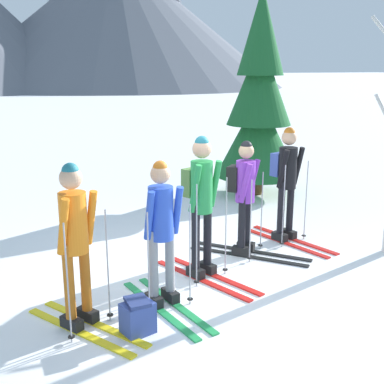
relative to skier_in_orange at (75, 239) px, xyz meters
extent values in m
plane|color=white|center=(1.72, 0.57, -0.99)|extent=(400.00, 400.00, 0.00)
cube|color=yellow|center=(0.14, -0.02, -0.98)|extent=(0.86, 1.40, 0.02)
cube|color=yellow|center=(-0.05, -0.13, -0.98)|extent=(0.86, 1.40, 0.02)
cube|color=black|center=(0.09, 0.06, -0.91)|extent=(0.23, 0.28, 0.12)
cylinder|color=#B76019|center=(0.09, 0.06, -0.45)|extent=(0.11, 0.11, 0.84)
cube|color=black|center=(-0.10, -0.05, -0.91)|extent=(0.23, 0.28, 0.12)
cylinder|color=#B76019|center=(-0.10, -0.05, -0.45)|extent=(0.11, 0.11, 0.84)
cylinder|color=orange|center=(-0.01, 0.01, 0.17)|extent=(0.28, 0.28, 0.63)
sphere|color=tan|center=(-0.01, 0.01, 0.64)|extent=(0.23, 0.23, 0.23)
sphere|color=#1E6B7A|center=(-0.01, 0.01, 0.71)|extent=(0.17, 0.17, 0.17)
cylinder|color=orange|center=(0.18, 0.05, 0.19)|extent=(0.17, 0.22, 0.60)
cylinder|color=orange|center=(-0.13, -0.13, 0.19)|extent=(0.17, 0.22, 0.60)
cylinder|color=#A5A5AD|center=(0.32, -0.01, -0.35)|extent=(0.02, 0.02, 1.26)
cylinder|color=black|center=(0.32, -0.01, -0.93)|extent=(0.07, 0.07, 0.01)
cylinder|color=#A5A5AD|center=(-0.15, -0.28, -0.35)|extent=(0.02, 0.02, 1.26)
cylinder|color=black|center=(-0.15, -0.28, -0.93)|extent=(0.07, 0.07, 0.01)
cube|color=green|center=(1.10, 0.02, -0.98)|extent=(0.36, 1.61, 0.02)
cube|color=green|center=(0.88, -0.02, -0.98)|extent=(0.36, 1.61, 0.02)
cube|color=black|center=(1.08, 0.12, -0.91)|extent=(0.15, 0.27, 0.12)
cylinder|color=gray|center=(1.08, 0.12, -0.46)|extent=(0.11, 0.11, 0.81)
cube|color=black|center=(0.86, 0.08, -0.91)|extent=(0.15, 0.27, 0.12)
cylinder|color=gray|center=(0.86, 0.08, -0.46)|extent=(0.11, 0.11, 0.81)
cylinder|color=blue|center=(0.97, 0.10, 0.13)|extent=(0.28, 0.28, 0.61)
sphere|color=tan|center=(0.97, 0.10, 0.57)|extent=(0.22, 0.22, 0.22)
sphere|color=#B76019|center=(0.97, 0.10, 0.64)|extent=(0.16, 0.16, 0.16)
cylinder|color=blue|center=(1.16, 0.07, 0.14)|extent=(0.11, 0.21, 0.58)
cylinder|color=blue|center=(0.81, 0.01, 0.14)|extent=(0.11, 0.21, 0.58)
cylinder|color=#A5A5AD|center=(1.27, -0.03, -0.38)|extent=(0.02, 0.02, 1.21)
cylinder|color=black|center=(1.27, -0.03, -0.93)|extent=(0.07, 0.07, 0.01)
cylinder|color=#A5A5AD|center=(0.74, -0.12, -0.38)|extent=(0.02, 0.02, 1.21)
cylinder|color=black|center=(0.74, -0.12, -0.93)|extent=(0.07, 0.07, 0.01)
cube|color=red|center=(1.86, 0.57, -0.98)|extent=(0.66, 1.60, 0.02)
cube|color=red|center=(1.66, 0.49, -0.98)|extent=(0.66, 1.60, 0.02)
cube|color=black|center=(1.83, 0.66, -0.91)|extent=(0.19, 0.28, 0.12)
cylinder|color=black|center=(1.83, 0.66, -0.42)|extent=(0.11, 0.11, 0.89)
cube|color=black|center=(1.62, 0.58, -0.91)|extent=(0.19, 0.28, 0.12)
cylinder|color=black|center=(1.62, 0.58, -0.42)|extent=(0.11, 0.11, 0.89)
cylinder|color=#238C42|center=(1.73, 0.62, 0.23)|extent=(0.28, 0.28, 0.66)
sphere|color=tan|center=(1.73, 0.62, 0.72)|extent=(0.24, 0.24, 0.24)
sphere|color=#1E6B7A|center=(1.73, 0.62, 0.79)|extent=(0.18, 0.18, 0.18)
cylinder|color=#238C42|center=(1.92, 0.63, 0.25)|extent=(0.15, 0.22, 0.63)
cylinder|color=#238C42|center=(1.58, 0.50, 0.25)|extent=(0.15, 0.22, 0.63)
cylinder|color=#A5A5AD|center=(2.04, 0.55, -0.32)|extent=(0.02, 0.02, 1.33)
cylinder|color=black|center=(2.04, 0.55, -0.93)|extent=(0.07, 0.07, 0.01)
cylinder|color=#A5A5AD|center=(1.53, 0.36, -0.32)|extent=(0.02, 0.02, 1.33)
cylinder|color=black|center=(1.53, 0.36, -0.93)|extent=(0.07, 0.07, 0.01)
cube|color=#4C7238|center=(1.67, 0.78, 0.26)|extent=(0.30, 0.24, 0.36)
cube|color=black|center=(2.78, 1.07, -0.98)|extent=(1.25, 1.40, 0.02)
cube|color=black|center=(2.62, 0.93, -0.98)|extent=(1.25, 1.40, 0.02)
cube|color=black|center=(2.72, 1.15, -0.91)|extent=(0.25, 0.27, 0.12)
cylinder|color=black|center=(2.72, 1.15, -0.47)|extent=(0.11, 0.11, 0.80)
cube|color=black|center=(2.55, 1.00, -0.91)|extent=(0.25, 0.27, 0.12)
cylinder|color=black|center=(2.55, 1.00, -0.47)|extent=(0.11, 0.11, 0.80)
cylinder|color=purple|center=(2.63, 1.08, 0.11)|extent=(0.28, 0.28, 0.60)
sphere|color=tan|center=(2.63, 1.08, 0.56)|extent=(0.22, 0.22, 0.22)
sphere|color=black|center=(2.63, 1.08, 0.62)|extent=(0.16, 0.16, 0.16)
cylinder|color=purple|center=(2.81, 1.15, 0.13)|extent=(0.19, 0.20, 0.57)
cylinder|color=purple|center=(2.54, 0.91, 0.13)|extent=(0.19, 0.20, 0.57)
cylinder|color=#A5A5AD|center=(2.96, 1.12, -0.39)|extent=(0.02, 0.02, 1.20)
cylinder|color=black|center=(2.96, 1.12, -0.93)|extent=(0.07, 0.07, 0.01)
cylinder|color=#A5A5AD|center=(2.55, 0.76, -0.39)|extent=(0.02, 0.02, 1.20)
cylinder|color=black|center=(2.55, 0.76, -0.93)|extent=(0.07, 0.07, 0.01)
cube|color=black|center=(2.52, 1.20, 0.14)|extent=(0.30, 0.29, 0.36)
cube|color=red|center=(3.65, 1.24, -0.98)|extent=(0.52, 1.64, 0.02)
cube|color=red|center=(3.44, 1.19, -0.98)|extent=(0.52, 1.64, 0.02)
cube|color=black|center=(3.63, 1.34, -0.91)|extent=(0.17, 0.28, 0.12)
cylinder|color=black|center=(3.63, 1.34, -0.44)|extent=(0.11, 0.11, 0.86)
cube|color=black|center=(3.42, 1.28, -0.91)|extent=(0.17, 0.28, 0.12)
cylinder|color=black|center=(3.42, 1.28, -0.44)|extent=(0.11, 0.11, 0.86)
cylinder|color=black|center=(3.52, 1.31, 0.19)|extent=(0.28, 0.28, 0.64)
sphere|color=tan|center=(3.52, 1.31, 0.66)|extent=(0.23, 0.23, 0.23)
sphere|color=#B76019|center=(3.52, 1.31, 0.73)|extent=(0.17, 0.17, 0.17)
cylinder|color=black|center=(3.71, 1.30, 0.21)|extent=(0.13, 0.22, 0.61)
cylinder|color=black|center=(3.36, 1.21, 0.21)|extent=(0.13, 0.22, 0.61)
cylinder|color=#A5A5AD|center=(3.83, 1.21, -0.34)|extent=(0.02, 0.02, 1.29)
cylinder|color=black|center=(3.83, 1.21, -0.93)|extent=(0.07, 0.07, 0.01)
cylinder|color=#A5A5AD|center=(3.31, 1.07, -0.34)|extent=(0.02, 0.02, 1.29)
cylinder|color=black|center=(3.31, 1.07, -0.93)|extent=(0.07, 0.07, 0.01)
cube|color=#384C99|center=(3.48, 1.47, 0.22)|extent=(0.29, 0.22, 0.36)
cylinder|color=#51381E|center=(4.64, 3.98, -0.57)|extent=(0.26, 0.26, 0.83)
cone|color=#195628|center=(4.64, 3.98, 0.30)|extent=(1.77, 1.77, 1.74)
cone|color=#195628|center=(4.64, 3.98, 1.40)|extent=(1.35, 1.35, 1.74)
cone|color=#195628|center=(4.64, 3.98, 2.41)|extent=(0.96, 0.96, 1.74)
cube|color=#384C99|center=(0.52, -0.39, -0.82)|extent=(0.37, 0.31, 0.34)
cube|color=navy|center=(0.52, -0.39, -0.63)|extent=(0.22, 0.28, 0.04)
cone|color=slate|center=(18.53, 63.61, 8.09)|extent=(45.94, 45.94, 18.16)
camera|label=1|loc=(-0.81, -4.70, 1.70)|focal=44.85mm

